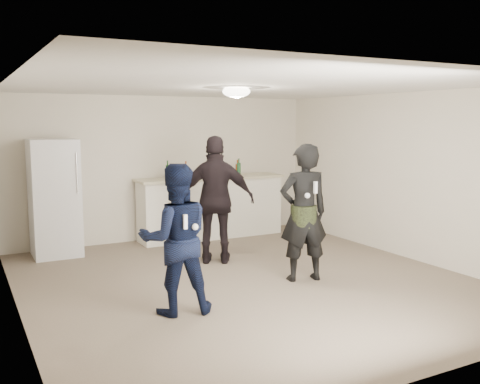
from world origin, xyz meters
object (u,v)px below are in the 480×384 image
fridge (54,198)px  spectator (217,200)px  counter (211,208)px  shaker (171,174)px  man (176,239)px  woman (304,213)px

fridge → spectator: (2.01, -1.56, 0.03)m
counter → spectator: (-0.67, -1.63, 0.41)m
shaker → spectator: spectator is taller
fridge → spectator: size_ratio=0.97×
counter → man: size_ratio=1.60×
counter → woman: bearing=-91.0°
fridge → woman: 3.90m
shaker → woman: bearing=-76.8°
counter → man: bearing=-120.6°
counter → spectator: bearing=-112.4°
fridge → woman: bearing=-47.6°
fridge → spectator: 2.55m
man → woman: woman is taller
man → spectator: (1.29, 1.68, 0.12)m
counter → spectator: spectator is taller
fridge → shaker: 1.96m
man → woman: size_ratio=0.91×
fridge → shaker: size_ratio=10.59×
shaker → man: bearing=-110.1°
fridge → shaker: (1.94, 0.08, 0.28)m
man → spectator: size_ratio=0.87×
counter → shaker: shaker is taller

